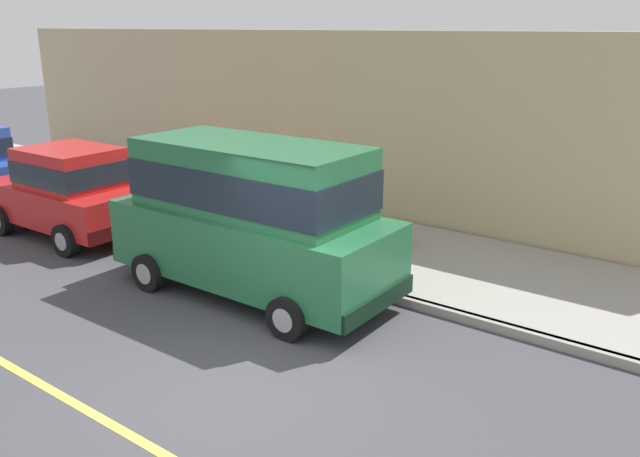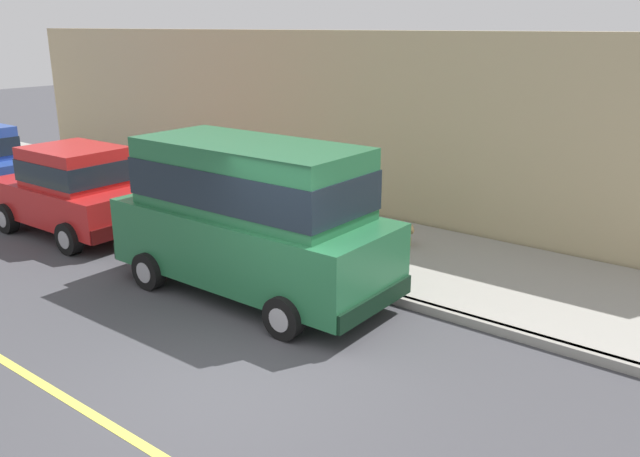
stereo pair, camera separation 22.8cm
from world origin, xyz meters
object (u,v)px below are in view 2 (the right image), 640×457
Objects in this scene: dog_tan at (406,231)px; fire_hydrant at (238,224)px; car_green_van at (251,212)px; car_red_hatchback at (73,189)px.

fire_hydrant reaches higher than dog_tan.
car_green_van is 1.28× the size of car_red_hatchback.
car_green_van is 3.58m from dog_tan.
car_green_van is 2.56m from fire_hydrant.
dog_tan is (3.30, -6.12, -0.55)m from car_red_hatchback.
dog_tan is at bearing -16.18° from car_green_van.
fire_hydrant is (1.52, -3.31, -0.50)m from car_red_hatchback.
dog_tan is at bearing -61.66° from car_red_hatchback.
car_red_hatchback is (0.01, 5.16, -0.42)m from car_green_van.
fire_hydrant is (-1.78, 2.80, 0.05)m from dog_tan.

